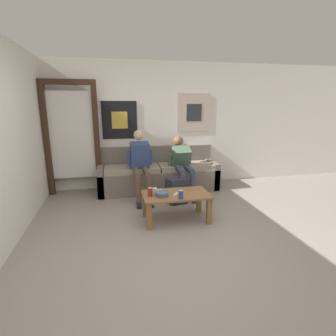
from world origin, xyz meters
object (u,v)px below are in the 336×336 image
at_px(backpack, 177,191).
at_px(drink_can_blue, 181,195).
at_px(pillar_candle, 155,191).
at_px(drink_can_red, 150,192).
at_px(ceramic_bowl, 162,194).
at_px(coffee_table, 176,199).
at_px(game_controller_near_left, 176,194).
at_px(person_seated_teen, 182,163).
at_px(game_controller_near_right, 157,191).
at_px(person_seated_adult, 140,162).
at_px(couch, 158,175).

distance_m(backpack, drink_can_blue, 0.96).
xyz_separation_m(backpack, drink_can_blue, (-0.18, -0.91, 0.27)).
xyz_separation_m(pillar_candle, drink_can_red, (-0.08, -0.06, 0.01)).
height_order(backpack, pillar_candle, pillar_candle).
bearing_deg(ceramic_bowl, drink_can_red, 163.88).
distance_m(coffee_table, ceramic_bowl, 0.26).
bearing_deg(drink_can_red, ceramic_bowl, -16.12).
height_order(coffee_table, ceramic_bowl, ceramic_bowl).
bearing_deg(backpack, coffee_table, -105.58).
relative_size(ceramic_bowl, pillar_candle, 1.76).
bearing_deg(game_controller_near_left, backpack, 74.89).
bearing_deg(coffee_table, person_seated_teen, 70.76).
relative_size(pillar_candle, game_controller_near_left, 0.86).
distance_m(ceramic_bowl, drink_can_red, 0.18).
xyz_separation_m(pillar_candle, game_controller_near_right, (0.06, 0.12, -0.04)).
height_order(person_seated_adult, game_controller_near_right, person_seated_adult).
bearing_deg(drink_can_red, game_controller_near_left, -5.23).
height_order(coffee_table, drink_can_blue, drink_can_blue).
height_order(game_controller_near_left, game_controller_near_right, same).
xyz_separation_m(backpack, game_controller_near_left, (-0.20, -0.74, 0.22)).
bearing_deg(coffee_table, person_seated_adult, 110.22).
bearing_deg(drink_can_blue, person_seated_adult, 107.61).
height_order(coffee_table, person_seated_adult, person_seated_adult).
xyz_separation_m(coffee_table, drink_can_red, (-0.39, -0.02, 0.14)).
relative_size(couch, ceramic_bowl, 12.49).
xyz_separation_m(person_seated_adult, backpack, (0.60, -0.41, -0.46)).
xyz_separation_m(person_seated_adult, ceramic_bowl, (0.18, -1.16, -0.22)).
height_order(coffee_table, game_controller_near_left, game_controller_near_left).
height_order(person_seated_teen, ceramic_bowl, person_seated_teen).
bearing_deg(pillar_candle, backpack, 51.76).
bearing_deg(drink_can_blue, pillar_candle, 141.65).
bearing_deg(ceramic_bowl, pillar_candle, 130.22).
distance_m(drink_can_blue, game_controller_near_right, 0.47).
distance_m(ceramic_bowl, game_controller_near_left, 0.22).
bearing_deg(pillar_candle, game_controller_near_right, 61.70).
relative_size(drink_can_red, game_controller_near_right, 0.86).
bearing_deg(drink_can_red, coffee_table, 2.60).
relative_size(couch, pillar_candle, 21.91).
distance_m(coffee_table, game_controller_near_right, 0.31).
xyz_separation_m(person_seated_adult, drink_can_red, (0.01, -1.11, -0.20)).
bearing_deg(person_seated_adult, pillar_candle, -85.34).
bearing_deg(drink_can_blue, couch, 90.64).
xyz_separation_m(coffee_table, drink_can_blue, (0.01, -0.22, 0.14)).
relative_size(coffee_table, drink_can_red, 8.01).
bearing_deg(couch, coffee_table, -89.80).
bearing_deg(couch, ceramic_bowl, -98.01).
xyz_separation_m(couch, person_seated_adult, (-0.40, -0.40, 0.38)).
height_order(ceramic_bowl, game_controller_near_right, ceramic_bowl).
distance_m(couch, drink_can_blue, 1.72).
bearing_deg(game_controller_near_right, pillar_candle, -118.30).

